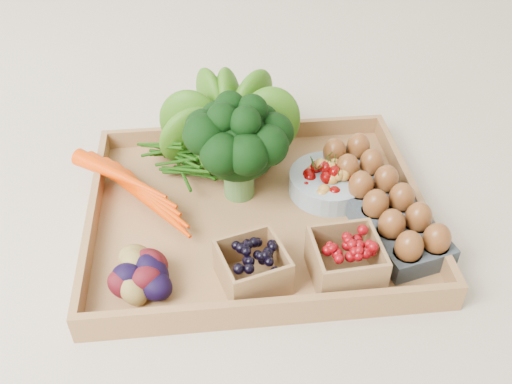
{
  "coord_description": "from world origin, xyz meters",
  "views": [
    {
      "loc": [
        -0.07,
        -0.71,
        0.66
      ],
      "look_at": [
        0.0,
        0.0,
        0.06
      ],
      "focal_mm": 40.0,
      "sensor_mm": 36.0,
      "label": 1
    }
  ],
  "objects": [
    {
      "name": "lettuce",
      "position": [
        -0.03,
        0.17,
        0.1
      ],
      "size": [
        0.17,
        0.17,
        0.17
      ],
      "primitive_type": "sphere",
      "color": "#26570D",
      "rests_on": "tray"
    },
    {
      "name": "punnet_blackberry",
      "position": [
        -0.02,
        -0.15,
        0.05
      ],
      "size": [
        0.11,
        0.11,
        0.06
      ],
      "primitive_type": "cube",
      "rotation": [
        0.0,
        0.0,
        0.28
      ],
      "color": "black",
      "rests_on": "tray"
    },
    {
      "name": "carrots",
      "position": [
        -0.19,
        0.05,
        0.04
      ],
      "size": [
        0.21,
        0.15,
        0.05
      ],
      "primitive_type": null,
      "color": "#EB3B00",
      "rests_on": "tray"
    },
    {
      "name": "potatoes",
      "position": [
        -0.18,
        -0.14,
        0.05
      ],
      "size": [
        0.12,
        0.12,
        0.07
      ],
      "primitive_type": null,
      "color": "#400A10",
      "rests_on": "tray"
    },
    {
      "name": "punnet_raspberry",
      "position": [
        0.12,
        -0.16,
        0.05
      ],
      "size": [
        0.11,
        0.11,
        0.07
      ],
      "primitive_type": "cube",
      "rotation": [
        0.0,
        0.0,
        0.07
      ],
      "color": "#6C0409",
      "rests_on": "tray"
    },
    {
      "name": "tray",
      "position": [
        0.0,
        0.0,
        0.01
      ],
      "size": [
        0.55,
        0.45,
        0.01
      ],
      "primitive_type": "cube",
      "color": "#A47444",
      "rests_on": "ground"
    },
    {
      "name": "egg_carton",
      "position": [
        0.2,
        -0.02,
        0.03
      ],
      "size": [
        0.17,
        0.32,
        0.04
      ],
      "primitive_type": "cube",
      "rotation": [
        0.0,
        0.0,
        0.24
      ],
      "color": "#3C454C",
      "rests_on": "tray"
    },
    {
      "name": "ground",
      "position": [
        0.0,
        0.0,
        0.0
      ],
      "size": [
        4.0,
        4.0,
        0.0
      ],
      "primitive_type": "plane",
      "color": "beige",
      "rests_on": "ground"
    },
    {
      "name": "cherry_bowl",
      "position": [
        0.13,
        0.04,
        0.03
      ],
      "size": [
        0.14,
        0.14,
        0.04
      ],
      "primitive_type": "cylinder",
      "color": "#8C9EA5",
      "rests_on": "tray"
    },
    {
      "name": "broccoli",
      "position": [
        -0.02,
        0.05,
        0.08
      ],
      "size": [
        0.18,
        0.18,
        0.14
      ],
      "primitive_type": null,
      "color": "black",
      "rests_on": "tray"
    }
  ]
}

